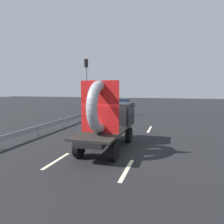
# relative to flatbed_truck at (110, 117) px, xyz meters

# --- Properties ---
(ground_plane) EXTENTS (120.00, 120.00, 0.00)m
(ground_plane) POSITION_rel_flatbed_truck_xyz_m (0.32, -0.46, -1.67)
(ground_plane) COLOR black
(flatbed_truck) EXTENTS (2.02, 5.28, 3.62)m
(flatbed_truck) POSITION_rel_flatbed_truck_xyz_m (0.00, 0.00, 0.00)
(flatbed_truck) COLOR black
(flatbed_truck) RESTS_ON ground_plane
(distant_sedan) EXTENTS (1.84, 4.28, 1.40)m
(distant_sedan) POSITION_rel_flatbed_truck_xyz_m (-3.27, 9.75, -0.92)
(distant_sedan) COLOR black
(distant_sedan) RESTS_ON ground_plane
(traffic_light) EXTENTS (0.42, 0.36, 6.54)m
(traffic_light) POSITION_rel_flatbed_truck_xyz_m (-6.15, 10.94, 2.53)
(traffic_light) COLOR gray
(traffic_light) RESTS_ON ground_plane
(guardrail) EXTENTS (0.10, 12.81, 0.71)m
(guardrail) POSITION_rel_flatbed_truck_xyz_m (-5.51, 2.52, -1.15)
(guardrail) COLOR gray
(guardrail) RESTS_ON ground_plane
(lane_dash_left_near) EXTENTS (0.16, 2.19, 0.01)m
(lane_dash_left_near) POSITION_rel_flatbed_truck_xyz_m (-1.64, -2.85, -1.67)
(lane_dash_left_near) COLOR beige
(lane_dash_left_near) RESTS_ON ground_plane
(lane_dash_left_far) EXTENTS (0.16, 2.29, 0.01)m
(lane_dash_left_far) POSITION_rel_flatbed_truck_xyz_m (-1.64, 5.38, -1.67)
(lane_dash_left_far) COLOR beige
(lane_dash_left_far) RESTS_ON ground_plane
(lane_dash_right_near) EXTENTS (0.16, 2.33, 0.01)m
(lane_dash_right_near) POSITION_rel_flatbed_truck_xyz_m (1.64, -2.99, -1.67)
(lane_dash_right_near) COLOR beige
(lane_dash_right_near) RESTS_ON ground_plane
(lane_dash_right_far) EXTENTS (0.16, 2.60, 0.01)m
(lane_dash_right_far) POSITION_rel_flatbed_truck_xyz_m (1.64, 5.49, -1.67)
(lane_dash_right_far) COLOR beige
(lane_dash_right_far) RESTS_ON ground_plane
(oncoming_car) EXTENTS (1.72, 4.02, 1.31)m
(oncoming_car) POSITION_rel_flatbed_truck_xyz_m (-5.34, 26.83, -0.97)
(oncoming_car) COLOR black
(oncoming_car) RESTS_ON ground_plane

